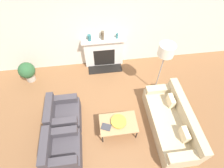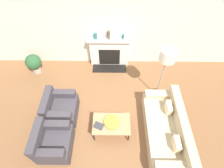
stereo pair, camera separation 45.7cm
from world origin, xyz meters
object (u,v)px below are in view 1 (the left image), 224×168
object	(u,v)px
potted_plant	(27,71)
coffee_table	(118,124)
armchair_far	(63,115)
floor_lamp	(166,53)
mantel_vase_center_left	(103,36)
armchair_near	(62,150)
couch	(171,122)
mantel_vase_center_right	(117,36)
book	(106,127)
fireplace	(104,53)
bowl	(119,121)
mantel_vase_left	(89,38)

from	to	relation	value
potted_plant	coffee_table	bearing A→B (deg)	-39.51
armchair_far	floor_lamp	xyz separation A→B (m)	(2.78, 0.71, 1.22)
mantel_vase_center_left	armchair_near	bearing A→B (deg)	-112.99
coffee_table	mantel_vase_center_left	size ratio (longest dim) A/B	3.39
coffee_table	floor_lamp	bearing A→B (deg)	41.30
couch	potted_plant	distance (m)	4.59
potted_plant	mantel_vase_center_right	bearing A→B (deg)	8.59
book	floor_lamp	xyz separation A→B (m)	(1.68, 1.27, 1.11)
armchair_far	mantel_vase_center_right	bearing A→B (deg)	-39.63
fireplace	armchair_far	size ratio (longest dim) A/B	1.64
mantel_vase_center_left	armchair_far	bearing A→B (deg)	-121.52
book	potted_plant	world-z (taller)	potted_plant
bowl	coffee_table	bearing A→B (deg)	-108.04
book	mantel_vase_center_right	distance (m)	2.84
mantel_vase_left	mantel_vase_center_right	bearing A→B (deg)	0.00
mantel_vase_left	mantel_vase_center_right	world-z (taller)	mantel_vase_left
fireplace	armchair_near	world-z (taller)	fireplace
coffee_table	mantel_vase_left	world-z (taller)	mantel_vase_left
book	couch	bearing A→B (deg)	21.25
fireplace	book	xyz separation A→B (m)	(-0.21, -2.66, -0.10)
armchair_near	book	world-z (taller)	armchair_near
coffee_table	floor_lamp	distance (m)	2.14
armchair_near	potted_plant	world-z (taller)	armchair_near
bowl	mantel_vase_left	xyz separation A→B (m)	(-0.54, 2.57, 0.71)
armchair_near	bowl	xyz separation A→B (m)	(1.43, 0.49, 0.13)
coffee_table	potted_plant	distance (m)	3.38
floor_lamp	fireplace	bearing A→B (deg)	136.46
floor_lamp	mantel_vase_left	bearing A→B (deg)	143.43
armchair_far	coffee_table	distance (m)	1.50
fireplace	floor_lamp	size ratio (longest dim) A/B	0.79
fireplace	armchair_far	world-z (taller)	fireplace
armchair_far	potted_plant	size ratio (longest dim) A/B	1.23
mantel_vase_left	potted_plant	bearing A→B (deg)	-167.90
book	mantel_vase_center_left	world-z (taller)	mantel_vase_center_left
book	floor_lamp	size ratio (longest dim) A/B	0.16
couch	potted_plant	xyz separation A→B (m)	(-4.01, 2.24, 0.12)
fireplace	mantel_vase_center_right	world-z (taller)	mantel_vase_center_right
mantel_vase_center_left	potted_plant	distance (m)	2.65
coffee_table	mantel_vase_center_right	size ratio (longest dim) A/B	5.60
armchair_far	mantel_vase_left	size ratio (longest dim) A/B	4.54
fireplace	armchair_near	xyz separation A→B (m)	(-1.31, -3.05, -0.20)
bowl	potted_plant	xyz separation A→B (m)	(-2.62, 2.13, -0.04)
floor_lamp	mantel_vase_left	distance (m)	2.39
armchair_near	mantel_vase_left	size ratio (longest dim) A/B	4.54
mantel_vase_center_left	potted_plant	world-z (taller)	mantel_vase_center_left
couch	bowl	bearing A→B (deg)	-94.70
fireplace	armchair_near	size ratio (longest dim) A/B	1.64
mantel_vase_left	mantel_vase_center_left	distance (m)	0.42
armchair_near	potted_plant	distance (m)	2.88
armchair_near	bowl	world-z (taller)	armchair_near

